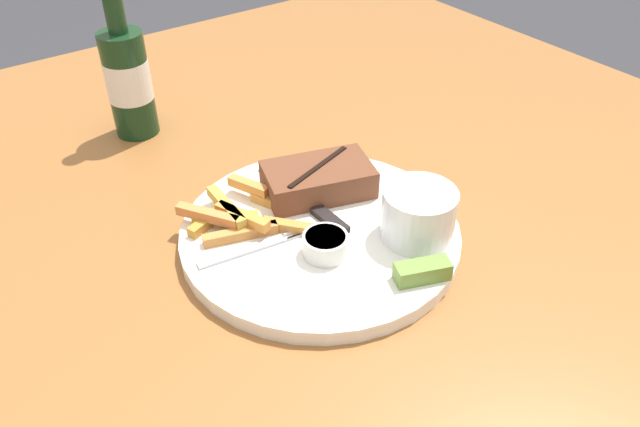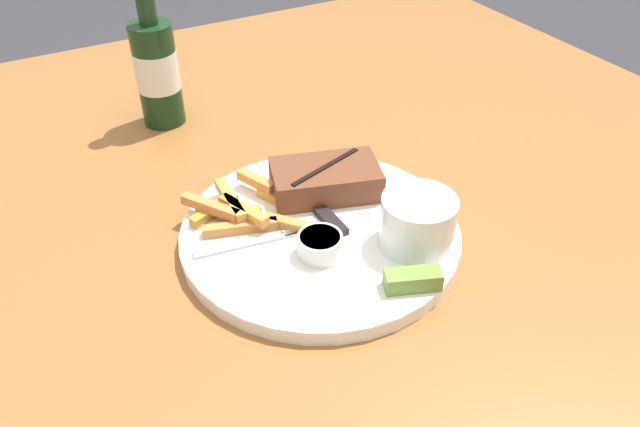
{
  "view_description": "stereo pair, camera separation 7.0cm",
  "coord_description": "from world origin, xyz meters",
  "views": [
    {
      "loc": [
        -0.33,
        -0.45,
        1.24
      ],
      "look_at": [
        0.0,
        0.0,
        0.81
      ],
      "focal_mm": 35.0,
      "sensor_mm": 36.0,
      "label": 1
    },
    {
      "loc": [
        -0.27,
        -0.49,
        1.24
      ],
      "look_at": [
        0.0,
        0.0,
        0.81
      ],
      "focal_mm": 35.0,
      "sensor_mm": 36.0,
      "label": 2
    }
  ],
  "objects": [
    {
      "name": "dining_table",
      "position": [
        0.0,
        0.0,
        0.71
      ],
      "size": [
        1.39,
        1.41,
        0.77
      ],
      "color": "#935B2D",
      "rests_on": "ground_plane"
    },
    {
      "name": "dinner_plate",
      "position": [
        0.0,
        0.0,
        0.78
      ],
      "size": [
        0.32,
        0.32,
        0.02
      ],
      "color": "white",
      "rests_on": "dining_table"
    },
    {
      "name": "steak_portion",
      "position": [
        0.04,
        0.06,
        0.81
      ],
      "size": [
        0.15,
        0.11,
        0.04
      ],
      "color": "brown",
      "rests_on": "dinner_plate"
    },
    {
      "name": "fries_pile",
      "position": [
        -0.07,
        0.06,
        0.8
      ],
      "size": [
        0.12,
        0.14,
        0.02
      ],
      "color": "orange",
      "rests_on": "dinner_plate"
    },
    {
      "name": "coleslaw_cup",
      "position": [
        0.08,
        -0.07,
        0.82
      ],
      "size": [
        0.08,
        0.08,
        0.06
      ],
      "color": "white",
      "rests_on": "dinner_plate"
    },
    {
      "name": "dipping_sauce_cup",
      "position": [
        -0.02,
        -0.04,
        0.8
      ],
      "size": [
        0.05,
        0.05,
        0.02
      ],
      "color": "silver",
      "rests_on": "dinner_plate"
    },
    {
      "name": "pickle_spear",
      "position": [
        0.04,
        -0.13,
        0.8
      ],
      "size": [
        0.06,
        0.04,
        0.02
      ],
      "color": "olive",
      "rests_on": "dinner_plate"
    },
    {
      "name": "fork_utensil",
      "position": [
        -0.08,
        0.01,
        0.79
      ],
      "size": [
        0.13,
        0.03,
        0.0
      ],
      "rotation": [
        0.0,
        0.0,
        6.13
      ],
      "color": "#B7B7BC",
      "rests_on": "dinner_plate"
    },
    {
      "name": "knife_utensil",
      "position": [
        0.01,
        0.04,
        0.79
      ],
      "size": [
        0.02,
        0.17,
        0.01
      ],
      "rotation": [
        0.0,
        0.0,
        1.58
      ],
      "color": "#B7B7BC",
      "rests_on": "dinner_plate"
    },
    {
      "name": "beer_bottle",
      "position": [
        -0.07,
        0.36,
        0.86
      ],
      "size": [
        0.06,
        0.06,
        0.24
      ],
      "color": "#143319",
      "rests_on": "dining_table"
    }
  ]
}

